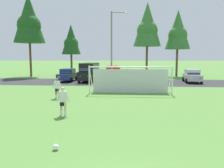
# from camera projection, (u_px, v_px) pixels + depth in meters

# --- Properties ---
(ground_plane) EXTENTS (400.00, 400.00, 0.00)m
(ground_plane) POSITION_uv_depth(u_px,v_px,m) (130.00, 96.00, 19.59)
(ground_plane) COLOR #598C3D
(parking_lot_strip) EXTENTS (52.00, 8.40, 0.01)m
(parking_lot_strip) POSITION_uv_depth(u_px,v_px,m) (130.00, 82.00, 29.99)
(parking_lot_strip) COLOR #333335
(parking_lot_strip) RESTS_ON ground
(soccer_ball) EXTENTS (0.22, 0.22, 0.22)m
(soccer_ball) POSITION_uv_depth(u_px,v_px,m) (56.00, 147.00, 8.11)
(soccer_ball) COLOR white
(soccer_ball) RESTS_ON ground
(soccer_goal) EXTENTS (7.44, 1.98, 2.57)m
(soccer_goal) POSITION_uv_depth(u_px,v_px,m) (130.00, 79.00, 20.86)
(soccer_goal) COLOR white
(soccer_goal) RESTS_ON ground
(player_midfield_center) EXTENTS (0.75, 0.34, 1.64)m
(player_midfield_center) POSITION_uv_depth(u_px,v_px,m) (57.00, 88.00, 18.26)
(player_midfield_center) COLOR #936B4C
(player_midfield_center) RESTS_ON ground
(player_defender_far) EXTENTS (0.73, 0.38, 1.64)m
(player_defender_far) POSITION_uv_depth(u_px,v_px,m) (63.00, 101.00, 12.80)
(player_defender_far) COLOR beige
(player_defender_far) RESTS_ON ground
(parked_car_slot_far_left) EXTENTS (2.12, 4.24, 1.72)m
(parked_car_slot_far_left) POSITION_uv_depth(u_px,v_px,m) (68.00, 75.00, 31.11)
(parked_car_slot_far_left) COLOR navy
(parked_car_slot_far_left) RESTS_ON ground
(parked_car_slot_left) EXTENTS (2.47, 4.94, 2.52)m
(parked_car_slot_left) POSITION_uv_depth(u_px,v_px,m) (89.00, 72.00, 30.67)
(parked_car_slot_left) COLOR black
(parked_car_slot_left) RESTS_ON ground
(parked_car_slot_center_left) EXTENTS (2.39, 4.73, 2.16)m
(parked_car_slot_center_left) POSITION_uv_depth(u_px,v_px,m) (113.00, 74.00, 30.04)
(parked_car_slot_center_left) COLOR red
(parked_car_slot_center_left) RESTS_ON ground
(parked_car_slot_center) EXTENTS (2.07, 4.21, 1.72)m
(parked_car_slot_center) POSITION_uv_depth(u_px,v_px,m) (137.00, 76.00, 30.14)
(parked_car_slot_center) COLOR tan
(parked_car_slot_center) RESTS_ON ground
(parked_car_slot_center_right) EXTENTS (2.22, 4.29, 1.72)m
(parked_car_slot_center_right) POSITION_uv_depth(u_px,v_px,m) (157.00, 76.00, 29.00)
(parked_car_slot_center_right) COLOR maroon
(parked_car_slot_center_right) RESTS_ON ground
(parked_car_slot_right) EXTENTS (2.26, 4.31, 1.72)m
(parked_car_slot_right) POSITION_uv_depth(u_px,v_px,m) (192.00, 76.00, 29.76)
(parked_car_slot_right) COLOR #B2B2BC
(parked_car_slot_right) RESTS_ON ground
(tree_left_edge) EXTENTS (5.16, 5.16, 13.75)m
(tree_left_edge) POSITION_uv_depth(u_px,v_px,m) (29.00, 20.00, 37.88)
(tree_left_edge) COLOR brown
(tree_left_edge) RESTS_ON ground
(tree_mid_left) EXTENTS (3.43, 3.43, 9.14)m
(tree_mid_left) POSITION_uv_depth(u_px,v_px,m) (71.00, 41.00, 40.90)
(tree_mid_left) COLOR brown
(tree_mid_left) RESTS_ON ground
(tree_center_back) EXTENTS (4.62, 4.62, 12.31)m
(tree_center_back) POSITION_uv_depth(u_px,v_px,m) (147.00, 26.00, 37.77)
(tree_center_back) COLOR brown
(tree_center_back) RESTS_ON ground
(tree_mid_right) EXTENTS (4.19, 4.19, 11.18)m
(tree_mid_right) POSITION_uv_depth(u_px,v_px,m) (178.00, 31.00, 38.28)
(tree_mid_right) COLOR brown
(tree_mid_right) RESTS_ON ground
(street_lamp) EXTENTS (2.00, 0.32, 8.35)m
(street_lamp) POSITION_uv_depth(u_px,v_px,m) (113.00, 48.00, 25.68)
(street_lamp) COLOR slate
(street_lamp) RESTS_ON ground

